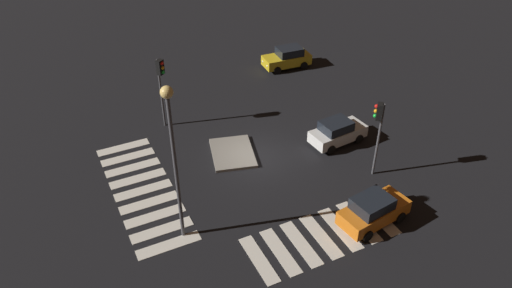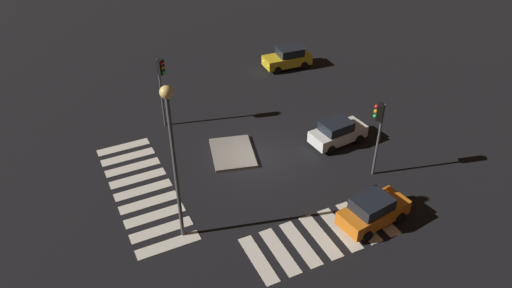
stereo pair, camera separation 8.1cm
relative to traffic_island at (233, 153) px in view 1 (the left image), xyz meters
The scene contains 10 objects.
ground_plane 1.48m from the traffic_island, 50.51° to the left, with size 80.00×80.00×0.00m, color black.
traffic_island is the anchor object (origin of this frame).
car_yellow 12.66m from the traffic_island, 135.70° to the left, with size 2.00×3.92×1.67m.
car_orange 9.50m from the traffic_island, 25.20° to the left, with size 2.20×3.96×1.66m.
car_white 6.70m from the traffic_island, 74.97° to the left, with size 2.01×3.78×1.60m.
traffic_light_south 6.58m from the traffic_island, 151.47° to the right, with size 0.53×0.54×4.80m.
traffic_light_north 8.99m from the traffic_island, 50.84° to the left, with size 0.54×0.53×4.67m.
street_lamp 9.09m from the traffic_island, 43.91° to the right, with size 0.56×0.56×8.41m.
crosswalk_near 5.95m from the traffic_island, 80.92° to the right, with size 9.90×3.20×0.02m.
crosswalk_side 8.38m from the traffic_island, ahead, with size 3.20×7.60×0.02m.
Camera 1 is at (21.65, -10.60, 17.90)m, focal length 34.63 mm.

